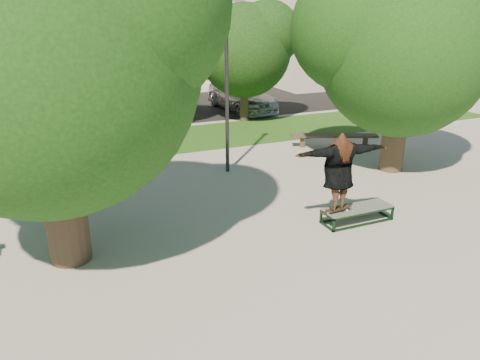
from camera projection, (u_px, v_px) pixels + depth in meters
name	position (u px, v px, depth m)	size (l,w,h in m)	color
ground	(270.00, 242.00, 10.65)	(120.00, 120.00, 0.00)	gray
grass_strip	(186.00, 138.00, 19.20)	(30.00, 4.00, 0.02)	#234C15
asphalt_strip	(131.00, 111.00, 24.42)	(40.00, 8.00, 0.01)	black
tree_left	(36.00, 43.00, 8.46)	(6.96, 5.95, 7.12)	#38281E
tree_right	(401.00, 41.00, 14.12)	(6.24, 5.33, 6.51)	#38281E
bg_tree_mid	(115.00, 34.00, 19.26)	(5.76, 4.92, 6.24)	#38281E
bg_tree_right	(243.00, 45.00, 21.07)	(5.04, 4.31, 5.43)	#38281E
lamppost	(227.00, 74.00, 14.24)	(0.25, 0.15, 6.11)	#2D2D30
side_building	(352.00, 23.00, 34.97)	(15.00, 10.00, 8.00)	beige
grind_box	(357.00, 214.00, 11.63)	(1.80, 0.60, 0.38)	black
skater_rig	(339.00, 172.00, 10.97)	(2.39, 0.87, 1.98)	white
bench	(334.00, 137.00, 17.84)	(3.18, 1.75, 0.50)	#48372B
car_dark	(62.00, 106.00, 21.78)	(1.63, 4.68, 1.54)	black
car_grey	(114.00, 101.00, 23.52)	(2.25, 4.87, 1.35)	#5D5E62
car_silver_b	(241.00, 95.00, 24.47)	(2.14, 5.26, 1.53)	#A6A7AB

